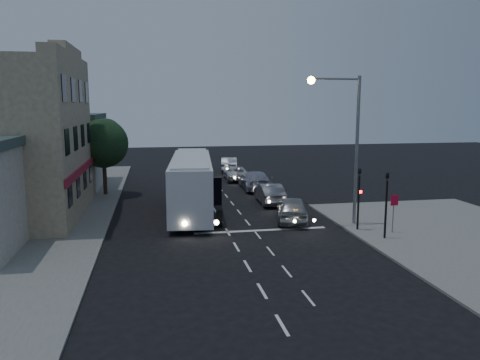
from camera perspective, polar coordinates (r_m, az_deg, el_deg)
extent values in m
plane|color=black|center=(25.81, -0.83, -7.52)|extent=(120.00, 120.00, 0.00)
cube|color=slate|center=(34.38, -25.19, -4.08)|extent=(12.00, 50.00, 0.12)
cube|color=silver|center=(16.68, 5.14, -17.19)|extent=(0.12, 1.60, 0.01)
cube|color=silver|center=(19.33, 2.71, -13.35)|extent=(0.12, 1.60, 0.01)
cube|color=silver|center=(22.06, 0.92, -10.43)|extent=(0.12, 1.60, 0.01)
cube|color=silver|center=(24.86, -0.44, -8.16)|extent=(0.12, 1.60, 0.01)
cube|color=silver|center=(27.70, -1.52, -6.35)|extent=(0.12, 1.60, 0.01)
cube|color=silver|center=(30.58, -2.39, -4.87)|extent=(0.12, 1.60, 0.01)
cube|color=silver|center=(33.47, -3.11, -3.65)|extent=(0.12, 1.60, 0.01)
cube|color=silver|center=(36.38, -3.71, -2.62)|extent=(0.12, 1.60, 0.01)
cube|color=silver|center=(39.30, -4.22, -1.74)|extent=(0.12, 1.60, 0.01)
cube|color=silver|center=(42.24, -4.66, -0.99)|extent=(0.12, 1.60, 0.01)
cube|color=silver|center=(18.85, 8.31, -14.04)|extent=(0.10, 1.50, 0.01)
cube|color=silver|center=(21.51, 5.72, -11.01)|extent=(0.10, 1.50, 0.01)
cube|color=silver|center=(24.25, 3.74, -8.63)|extent=(0.10, 1.50, 0.01)
cube|color=silver|center=(27.04, 2.18, -6.74)|extent=(0.10, 1.50, 0.01)
cube|color=silver|center=(29.88, 0.93, -5.20)|extent=(0.10, 1.50, 0.01)
cube|color=silver|center=(32.74, -0.10, -3.92)|extent=(0.10, 1.50, 0.01)
cube|color=silver|center=(35.63, -0.96, -2.85)|extent=(0.10, 1.50, 0.01)
cube|color=silver|center=(38.53, -1.69, -1.94)|extent=(0.10, 1.50, 0.01)
cube|color=silver|center=(41.45, -2.32, -1.16)|extent=(0.10, 1.50, 0.01)
cube|color=silver|center=(44.38, -2.86, -0.48)|extent=(0.10, 1.50, 0.01)
cube|color=silver|center=(28.07, 2.54, -6.15)|extent=(8.00, 0.35, 0.01)
cube|color=silver|center=(32.58, -5.94, -0.35)|extent=(3.79, 12.87, 3.38)
cube|color=silver|center=(32.34, -5.99, 2.70)|extent=(3.33, 12.41, 0.19)
cube|color=black|center=(26.32, -4.88, -1.43)|extent=(2.43, 0.35, 1.59)
cube|color=black|center=(33.12, -3.73, 1.04)|extent=(1.01, 10.53, 0.95)
cube|color=black|center=(32.93, -8.34, 0.91)|extent=(1.01, 10.53, 0.95)
cube|color=#BE001C|center=(33.82, -3.80, -0.79)|extent=(0.56, 5.79, 1.48)
cube|color=#BE001C|center=(33.63, -8.35, -0.92)|extent=(0.56, 5.79, 1.48)
cylinder|color=black|center=(28.47, -7.85, -4.92)|extent=(0.47, 1.09, 1.06)
cylinder|color=black|center=(28.70, -2.55, -4.73)|extent=(0.47, 1.09, 1.06)
cylinder|color=black|center=(35.38, -8.37, -2.17)|extent=(0.47, 1.09, 1.06)
cylinder|color=black|center=(35.56, -4.11, -2.04)|extent=(0.47, 1.09, 1.06)
cylinder|color=black|center=(37.15, -8.47, -1.63)|extent=(0.47, 1.09, 1.06)
cylinder|color=black|center=(37.32, -4.41, -1.51)|extent=(0.47, 1.09, 1.06)
cylinder|color=#FFF2CC|center=(26.57, -6.75, -5.33)|extent=(0.28, 0.08, 0.27)
cylinder|color=#FFF2CC|center=(26.73, -2.89, -5.18)|extent=(0.28, 0.08, 0.27)
imported|color=gray|center=(30.19, 6.40, -3.53)|extent=(3.06, 5.09, 1.62)
imported|color=slate|center=(35.51, 3.61, -1.66)|extent=(1.77, 4.70, 1.53)
imported|color=#A4A2B4|center=(41.28, 1.82, -0.05)|extent=(2.42, 5.71, 1.64)
imported|color=silver|center=(46.53, -0.43, 0.83)|extent=(2.45, 5.01, 1.37)
imported|color=#B1B5BE|center=(52.64, -1.35, 1.92)|extent=(2.36, 5.06, 1.61)
cylinder|color=black|center=(28.34, 14.24, -2.71)|extent=(0.12, 0.12, 3.20)
imported|color=black|center=(28.00, 14.40, 1.40)|extent=(0.15, 0.18, 0.90)
cube|color=black|center=(28.05, 14.44, -1.38)|extent=(0.25, 0.12, 0.30)
cube|color=#FF0C0C|center=(27.98, 14.50, -1.41)|extent=(0.16, 0.02, 0.18)
cylinder|color=black|center=(26.89, 17.36, -3.48)|extent=(0.12, 0.12, 3.20)
imported|color=black|center=(26.54, 17.57, 0.85)|extent=(0.18, 0.15, 0.90)
cylinder|color=slate|center=(28.35, 18.16, -4.13)|extent=(0.06, 0.06, 2.00)
cube|color=red|center=(28.10, 18.32, -2.37)|extent=(0.45, 0.03, 0.60)
cylinder|color=slate|center=(29.34, 14.04, 3.43)|extent=(0.20, 0.20, 9.00)
cylinder|color=slate|center=(28.66, 11.58, 11.99)|extent=(3.00, 0.12, 0.12)
sphere|color=#FFBF59|center=(28.13, 8.68, 11.93)|extent=(0.44, 0.44, 0.44)
cube|color=#7F7354|center=(32.97, -20.38, 13.75)|extent=(1.00, 12.00, 0.50)
cube|color=#7F7354|center=(33.02, -20.43, 14.61)|extent=(1.00, 6.00, 0.50)
cube|color=maroon|center=(33.03, -18.75, 1.20)|extent=(0.15, 12.00, 0.50)
cube|color=black|center=(28.77, -20.00, -1.59)|extent=(0.06, 1.30, 1.50)
cube|color=black|center=(31.68, -19.11, -0.60)|extent=(0.06, 1.30, 1.50)
cube|color=black|center=(34.61, -18.38, 0.22)|extent=(0.06, 1.30, 1.50)
cube|color=black|center=(37.56, -17.76, 0.92)|extent=(0.06, 1.30, 1.50)
cube|color=black|center=(28.39, -20.33, 4.37)|extent=(0.06, 1.30, 1.50)
cube|color=black|center=(31.34, -19.40, 4.81)|extent=(0.06, 1.30, 1.50)
cube|color=black|center=(34.30, -18.63, 5.18)|extent=(0.06, 1.30, 1.50)
cube|color=black|center=(37.27, -17.98, 5.49)|extent=(0.06, 1.30, 1.50)
cube|color=black|center=(28.33, -20.67, 10.42)|extent=(0.06, 1.30, 1.50)
cube|color=black|center=(31.29, -19.69, 10.30)|extent=(0.06, 1.30, 1.50)
cube|color=black|center=(34.25, -18.89, 10.19)|extent=(0.06, 1.30, 1.50)
cube|color=black|center=(37.22, -18.21, 10.10)|extent=(0.06, 1.30, 1.50)
cube|color=silver|center=(45.58, -22.27, 3.06)|extent=(9.00, 9.00, 6.00)
cube|color=#394D49|center=(45.39, -22.52, 7.14)|extent=(9.40, 9.40, 0.50)
cylinder|color=black|center=(40.04, -16.15, 0.32)|extent=(0.32, 0.32, 2.80)
sphere|color=black|center=(39.72, -16.33, 4.31)|extent=(4.00, 4.00, 4.00)
sphere|color=#2A4E2C|center=(40.25, -16.00, 5.39)|extent=(2.60, 2.60, 2.60)
sphere|color=black|center=(39.13, -16.88, 4.81)|extent=(2.40, 2.40, 2.40)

